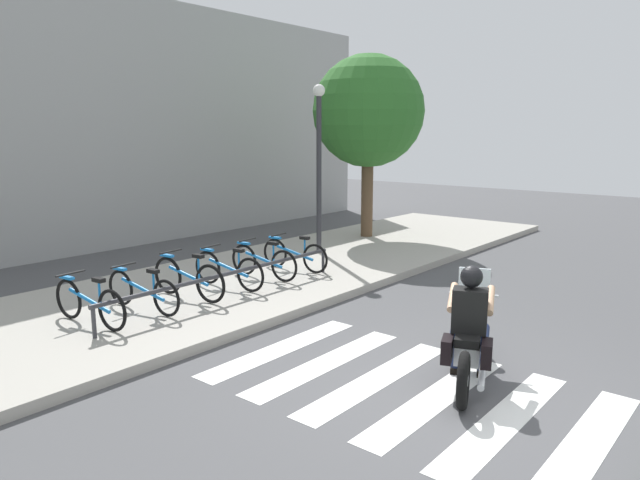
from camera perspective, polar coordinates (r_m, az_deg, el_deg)
name	(u,v)px	position (r m, az deg, el deg)	size (l,w,h in m)	color
ground_plane	(443,393)	(7.06, 11.95, -14.50)	(48.00, 48.00, 0.00)	#4C4C4F
sidewalk	(164,302)	(10.43, -15.01, -5.88)	(24.00, 4.40, 0.15)	#A8A399
crosswalk_stripe_0	(585,446)	(6.42, 24.57, -17.90)	(2.80, 0.40, 0.01)	white
crosswalk_stripe_1	(504,420)	(6.63, 17.63, -16.48)	(2.80, 0.40, 0.01)	white
crosswalk_stripe_2	(436,398)	(6.93, 11.29, -14.95)	(2.80, 0.40, 0.01)	white
crosswalk_stripe_3	(377,379)	(7.30, 5.61, -13.42)	(2.80, 0.40, 0.01)	white
crosswalk_stripe_4	(326,363)	(7.73, 0.59, -11.93)	(2.80, 0.40, 0.01)	white
crosswalk_stripe_5	(281,348)	(8.22, -3.81, -10.55)	(2.80, 0.40, 0.01)	white
motorcycle	(469,342)	(7.35, 14.42, -9.70)	(2.15, 1.01, 1.23)	black
rider	(470,315)	(7.16, 14.49, -7.15)	(0.75, 0.69, 1.44)	black
bicycle_0	(89,303)	(9.22, -21.69, -5.73)	(0.48, 1.66, 0.75)	black
bicycle_1	(142,291)	(9.66, -17.02, -4.79)	(0.48, 1.68, 0.72)	black
bicycle_2	(188,278)	(10.15, -12.79, -3.66)	(0.48, 1.68, 0.80)	black
bicycle_3	(228,270)	(10.71, -8.99, -2.88)	(0.48, 1.66, 0.76)	black
bicycle_4	(263,261)	(11.30, -5.57, -2.10)	(0.48, 1.61, 0.75)	black
bicycle_5	(294,254)	(11.94, -2.52, -1.41)	(0.48, 1.62, 0.73)	black
bike_rack	(230,275)	(10.00, -8.82, -3.39)	(5.09, 0.07, 0.49)	#333338
street_lamp	(319,154)	(13.50, -0.10, 8.42)	(0.28, 0.28, 4.02)	#2D2D33
tree_near_rack	(368,112)	(15.74, 4.76, 12.42)	(2.95, 2.95, 4.98)	brown
building_backdrop	(5,121)	(15.06, -28.51, 10.19)	(24.00, 1.20, 6.39)	#A0A0A0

